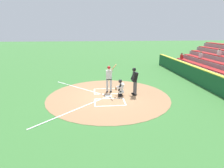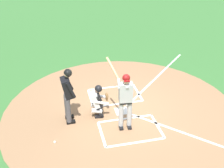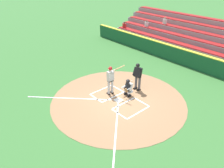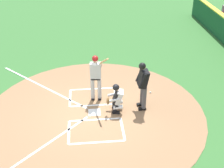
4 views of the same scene
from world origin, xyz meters
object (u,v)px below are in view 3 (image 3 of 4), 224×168
at_px(catcher, 128,87).
at_px(baseball, 132,81).
at_px(plate_umpire, 138,75).
at_px(batter, 111,78).

bearing_deg(catcher, baseball, -53.65).
xyz_separation_m(catcher, baseball, (1.11, -1.51, -0.55)).
height_order(catcher, baseball, catcher).
bearing_deg(baseball, catcher, 126.35).
xyz_separation_m(plate_umpire, baseball, (0.98, -0.54, -1.04)).
bearing_deg(baseball, plate_umpire, 150.89).
bearing_deg(baseball, batter, 97.07).
bearing_deg(batter, plate_umpire, -113.37).
bearing_deg(catcher, plate_umpire, -82.14).
height_order(plate_umpire, baseball, plate_umpire).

